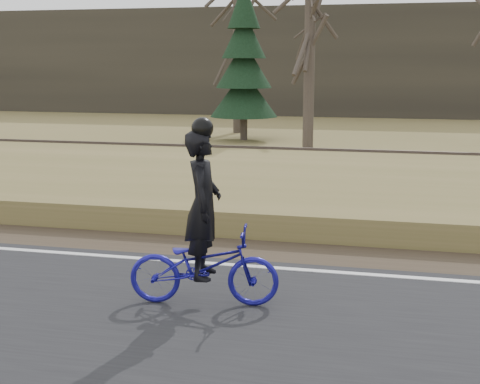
# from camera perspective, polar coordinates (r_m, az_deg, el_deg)

# --- Properties ---
(ground) EXTENTS (120.00, 120.00, 0.00)m
(ground) POSITION_cam_1_polar(r_m,az_deg,el_deg) (9.57, 2.46, -7.19)
(ground) COLOR olive
(ground) RESTS_ON ground
(road) EXTENTS (120.00, 6.00, 0.06)m
(road) POSITION_cam_1_polar(r_m,az_deg,el_deg) (7.28, -1.36, -12.97)
(road) COLOR black
(road) RESTS_ON ground
(edge_line) EXTENTS (120.00, 0.12, 0.01)m
(edge_line) POSITION_cam_1_polar(r_m,az_deg,el_deg) (9.73, 2.69, -6.46)
(edge_line) COLOR silver
(edge_line) RESTS_ON road
(shoulder) EXTENTS (120.00, 1.60, 0.04)m
(shoulder) POSITION_cam_1_polar(r_m,az_deg,el_deg) (10.69, 3.68, -5.12)
(shoulder) COLOR #473A2B
(shoulder) RESTS_ON ground
(embankment) EXTENTS (120.00, 5.00, 0.44)m
(embankment) POSITION_cam_1_polar(r_m,az_deg,el_deg) (13.52, 5.83, -0.84)
(embankment) COLOR olive
(embankment) RESTS_ON ground
(ballast) EXTENTS (120.00, 3.00, 0.45)m
(ballast) POSITION_cam_1_polar(r_m,az_deg,el_deg) (17.23, 7.50, 1.71)
(ballast) COLOR slate
(ballast) RESTS_ON ground
(railroad) EXTENTS (120.00, 2.40, 0.29)m
(railroad) POSITION_cam_1_polar(r_m,az_deg,el_deg) (17.19, 7.53, 2.71)
(railroad) COLOR black
(railroad) RESTS_ON ballast
(treeline_backdrop) EXTENTS (120.00, 4.00, 6.00)m
(treeline_backdrop) POSITION_cam_1_polar(r_m,az_deg,el_deg) (38.96, 11.02, 10.86)
(treeline_backdrop) COLOR #383328
(treeline_backdrop) RESTS_ON ground
(cyclist) EXTENTS (1.90, 0.89, 2.30)m
(cyclist) POSITION_cam_1_polar(r_m,az_deg,el_deg) (8.14, -3.12, -4.63)
(cyclist) COLOR navy
(cyclist) RESTS_ON road
(bare_tree_left) EXTENTS (0.36, 0.36, 8.95)m
(bare_tree_left) POSITION_cam_1_polar(r_m,az_deg,el_deg) (28.68, -0.24, 14.01)
(bare_tree_left) COLOR #4D4339
(bare_tree_left) RESTS_ON ground
(bare_tree_near_left) EXTENTS (0.36, 0.36, 7.09)m
(bare_tree_near_left) POSITION_cam_1_polar(r_m,az_deg,el_deg) (22.26, 5.96, 12.41)
(bare_tree_near_left) COLOR #4D4339
(bare_tree_near_left) RESTS_ON ground
(conifer) EXTENTS (2.60, 2.60, 5.99)m
(conifer) POSITION_cam_1_polar(r_m,az_deg,el_deg) (25.94, 0.33, 10.70)
(conifer) COLOR #4D4339
(conifer) RESTS_ON ground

